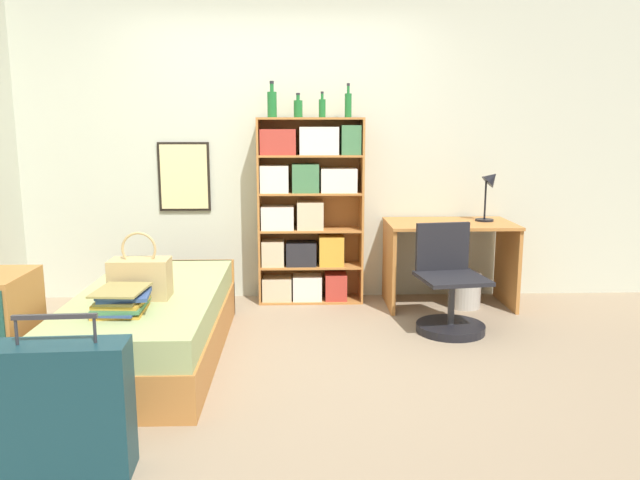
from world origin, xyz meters
TOP-DOWN VIEW (x-y plane):
  - ground_plane at (0.00, 0.00)m, footprint 14.00×14.00m
  - wall_back at (-0.00, 1.53)m, footprint 10.00×0.09m
  - bed at (-0.78, 0.02)m, footprint 0.90×1.96m
  - handbag at (-0.79, -0.15)m, footprint 0.36×0.20m
  - book_stack_on_bed at (-0.82, -0.46)m, footprint 0.32×0.36m
  - suitcase at (-0.83, -1.40)m, footprint 0.60×0.24m
  - bookcase at (0.27, 1.33)m, footprint 0.89×0.29m
  - bottle_green at (-0.01, 1.30)m, footprint 0.08×0.08m
  - bottle_brown at (0.20, 1.34)m, footprint 0.07×0.07m
  - bottle_clear at (0.40, 1.30)m, footprint 0.06×0.06m
  - bottle_blue at (0.62, 1.33)m, footprint 0.06×0.06m
  - desk at (1.47, 1.16)m, footprint 1.05×0.65m
  - desk_lamp at (1.81, 1.22)m, footprint 0.20×0.15m
  - desk_chair at (1.32, 0.50)m, footprint 0.52×0.53m
  - waste_bin at (1.60, 1.09)m, footprint 0.27×0.27m

SIDE VIEW (x-z plane):
  - ground_plane at x=0.00m, z-range 0.00..0.00m
  - waste_bin at x=1.60m, z-range 0.00..0.29m
  - bed at x=-0.78m, z-range 0.00..0.45m
  - desk_chair at x=1.32m, z-range -0.15..0.64m
  - suitcase at x=-0.83m, z-range -0.06..0.67m
  - desk at x=1.47m, z-range 0.13..0.85m
  - book_stack_on_bed at x=-0.82m, z-range 0.45..0.59m
  - handbag at x=-0.79m, z-range 0.37..0.79m
  - bookcase at x=0.27m, z-range 0.00..1.58m
  - desk_lamp at x=1.81m, z-range 0.79..1.24m
  - wall_back at x=0.00m, z-range 0.00..2.60m
  - bottle_brown at x=0.20m, z-range 1.56..1.76m
  - bottle_clear at x=0.40m, z-range 1.56..1.77m
  - bottle_blue at x=0.62m, z-range 1.55..1.83m
  - bottle_green at x=-0.01m, z-range 1.55..1.84m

